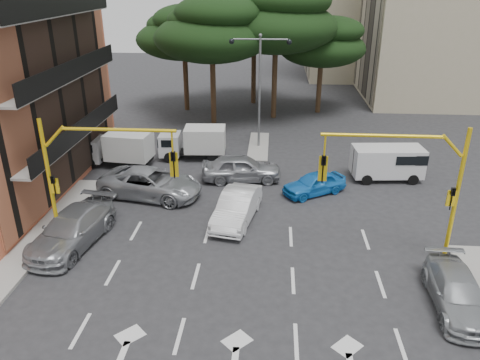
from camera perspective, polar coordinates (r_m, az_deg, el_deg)
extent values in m
plane|color=#28282B|center=(19.57, 0.49, -11.88)|extent=(120.00, 120.00, 0.00)
cube|color=gray|center=(33.86, 2.28, 4.11)|extent=(1.40, 6.00, 0.15)
cube|color=black|center=(27.04, -21.31, 10.59)|extent=(0.12, 14.72, 11.20)
cube|color=black|center=(48.81, 15.67, 19.43)|extent=(0.12, 11.04, 16.20)
cube|color=tan|center=(61.18, 16.49, 19.56)|extent=(16.00, 12.00, 16.00)
cube|color=black|center=(60.16, 8.46, 19.68)|extent=(0.12, 11.04, 14.20)
cylinder|color=#382616|center=(39.25, -3.28, 10.48)|extent=(0.44, 0.44, 4.95)
ellipsoid|color=black|center=(38.49, -3.43, 16.95)|extent=(9.15, 9.15, 3.87)
ellipsoid|color=black|center=(37.85, -2.63, 19.70)|extent=(6.86, 6.86, 2.86)
ellipsoid|color=black|center=(38.72, -4.20, 18.94)|extent=(6.07, 6.07, 2.64)
cylinder|color=#382616|center=(40.83, 4.19, 11.29)|extent=(0.44, 0.44, 5.40)
ellipsoid|color=black|center=(40.08, 4.41, 18.10)|extent=(9.98, 9.98, 4.22)
ellipsoid|color=black|center=(39.55, 5.43, 20.95)|extent=(7.49, 7.49, 3.12)
ellipsoid|color=black|center=(40.28, 3.72, 20.20)|extent=(6.62, 6.62, 2.88)
cylinder|color=#382616|center=(43.62, -6.58, 11.39)|extent=(0.44, 0.44, 4.50)
ellipsoid|color=black|center=(42.96, -6.84, 16.68)|extent=(8.32, 8.32, 3.52)
ellipsoid|color=black|center=(42.29, -6.22, 18.91)|extent=(6.24, 6.24, 2.60)
ellipsoid|color=black|center=(43.23, -7.53, 18.29)|extent=(5.52, 5.52, 2.40)
cylinder|color=#382616|center=(43.12, 9.60, 10.77)|extent=(0.44, 0.44, 4.05)
ellipsoid|color=black|center=(42.48, 9.94, 15.57)|extent=(7.49, 7.49, 3.17)
ellipsoid|color=black|center=(41.96, 11.00, 17.51)|extent=(5.62, 5.62, 2.34)
ellipsoid|color=black|center=(42.60, 9.31, 17.10)|extent=(4.97, 4.97, 2.16)
cylinder|color=#382616|center=(45.82, 1.67, 12.41)|extent=(0.44, 0.44, 4.95)
ellipsoid|color=black|center=(45.17, 1.74, 17.96)|extent=(9.15, 9.15, 3.87)
ellipsoid|color=black|center=(44.60, 2.56, 20.29)|extent=(6.86, 6.86, 2.86)
ellipsoid|color=black|center=(45.38, 1.11, 19.67)|extent=(6.07, 6.07, 2.64)
cylinder|color=yellow|center=(21.17, 24.84, -1.99)|extent=(0.18, 0.18, 6.00)
cylinder|color=yellow|center=(20.19, 24.46, 3.82)|extent=(0.95, 0.14, 0.95)
cylinder|color=yellow|center=(19.29, 16.94, 5.19)|extent=(4.80, 0.14, 0.14)
cylinder|color=yellow|center=(19.06, 10.31, 4.20)|extent=(0.08, 0.08, 0.90)
imported|color=black|center=(19.43, 10.09, 1.28)|extent=(0.20, 0.24, 1.20)
cube|color=yellow|center=(19.51, 10.07, 1.37)|extent=(0.36, 0.06, 1.10)
imported|color=black|center=(20.96, 24.41, -2.15)|extent=(0.16, 0.20, 1.00)
cube|color=yellow|center=(21.05, 24.33, -2.04)|extent=(0.35, 0.08, 0.70)
cylinder|color=yellow|center=(21.97, -22.10, -0.59)|extent=(0.18, 0.18, 6.00)
cylinder|color=yellow|center=(20.97, -21.67, 4.97)|extent=(0.95, 0.14, 0.95)
cylinder|color=yellow|center=(19.84, -14.60, 5.95)|extent=(4.80, 0.14, 0.14)
cylinder|color=yellow|center=(19.39, -8.27, 4.67)|extent=(0.08, 0.08, 0.90)
imported|color=black|center=(19.75, -8.10, 1.79)|extent=(0.20, 0.24, 1.20)
cube|color=yellow|center=(19.82, -8.05, 1.88)|extent=(0.36, 0.06, 1.10)
imported|color=black|center=(21.75, -21.74, -0.77)|extent=(0.16, 0.20, 1.00)
cube|color=yellow|center=(21.84, -21.63, -0.67)|extent=(0.35, 0.08, 0.70)
cylinder|color=slate|center=(32.78, 2.39, 10.43)|extent=(0.16, 0.16, 7.50)
cylinder|color=slate|center=(32.19, 0.83, 16.80)|extent=(1.80, 0.10, 0.10)
sphere|color=black|center=(32.28, -1.02, 16.55)|extent=(0.36, 0.36, 0.36)
cylinder|color=slate|center=(32.13, 4.17, 16.73)|extent=(1.80, 0.10, 0.10)
sphere|color=black|center=(32.16, 6.02, 16.41)|extent=(0.36, 0.36, 0.36)
sphere|color=slate|center=(32.12, 2.51, 17.22)|extent=(0.24, 0.24, 0.24)
imported|color=silver|center=(23.42, -0.39, -3.33)|extent=(2.43, 4.80, 1.51)
imported|color=blue|center=(26.70, 9.05, -0.40)|extent=(3.94, 3.20, 1.26)
imported|color=gray|center=(22.73, -19.80, -5.67)|extent=(3.08, 5.68, 1.56)
imported|color=#A6A9AE|center=(26.46, -10.84, -0.38)|extent=(6.14, 3.75, 1.59)
imported|color=#9A9CA2|center=(28.03, 0.17, 1.48)|extent=(4.90, 2.40, 1.61)
imported|color=#95999D|center=(19.46, 24.99, -12.34)|extent=(2.03, 4.55, 1.30)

